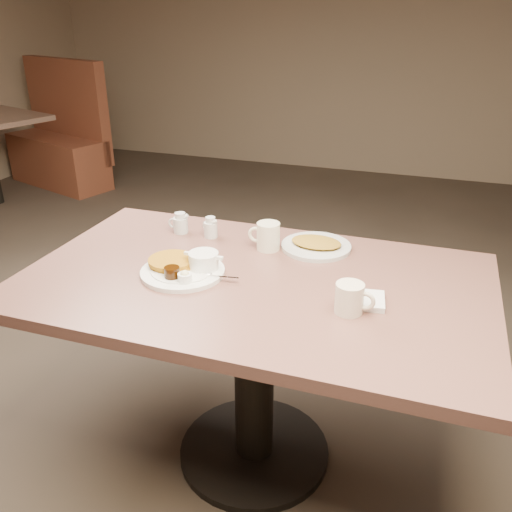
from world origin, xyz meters
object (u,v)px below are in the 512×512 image
(creamer_right, at_px, (211,228))
(coffee_mug_far, at_px, (267,236))
(hash_plate, at_px, (316,245))
(diner_table, at_px, (254,323))
(booth_back_left, at_px, (54,142))
(main_plate, at_px, (185,267))
(coffee_mug_near, at_px, (350,298))
(creamer_left, at_px, (180,223))

(creamer_right, bearing_deg, coffee_mug_far, -8.97)
(hash_plate, bearing_deg, diner_table, -114.64)
(diner_table, bearing_deg, booth_back_left, 137.50)
(main_plate, xyz_separation_m, coffee_mug_far, (0.20, 0.27, 0.03))
(diner_table, distance_m, booth_back_left, 3.86)
(coffee_mug_near, distance_m, coffee_mug_far, 0.50)
(coffee_mug_near, bearing_deg, coffee_mug_far, 135.98)
(creamer_right, bearing_deg, creamer_left, 178.22)
(creamer_right, bearing_deg, booth_back_left, 137.82)
(diner_table, xyz_separation_m, coffee_mug_far, (-0.03, 0.23, 0.22))
(main_plate, relative_size, creamer_right, 4.20)
(diner_table, relative_size, booth_back_left, 1.01)
(main_plate, bearing_deg, creamer_left, 118.51)
(creamer_right, bearing_deg, diner_table, -45.37)
(creamer_left, xyz_separation_m, booth_back_left, (-2.45, 2.33, -0.38))
(coffee_mug_near, distance_m, creamer_right, 0.71)
(hash_plate, relative_size, booth_back_left, 0.18)
(creamer_right, xyz_separation_m, hash_plate, (0.40, 0.02, -0.02))
(creamer_right, height_order, booth_back_left, booth_back_left)
(coffee_mug_far, bearing_deg, hash_plate, 20.57)
(main_plate, relative_size, creamer_left, 3.90)
(diner_table, xyz_separation_m, coffee_mug_near, (0.33, -0.11, 0.22))
(main_plate, distance_m, creamer_right, 0.31)
(booth_back_left, bearing_deg, creamer_right, -42.18)
(coffee_mug_near, distance_m, creamer_left, 0.82)
(creamer_left, height_order, booth_back_left, booth_back_left)
(coffee_mug_far, relative_size, creamer_right, 1.48)
(coffee_mug_near, relative_size, coffee_mug_far, 0.99)
(creamer_left, bearing_deg, creamer_right, -1.78)
(coffee_mug_far, xyz_separation_m, creamer_right, (-0.24, 0.04, -0.01))
(creamer_left, distance_m, hash_plate, 0.53)
(diner_table, bearing_deg, coffee_mug_far, 97.26)
(hash_plate, bearing_deg, creamer_left, -177.79)
(diner_table, relative_size, coffee_mug_far, 12.70)
(diner_table, xyz_separation_m, creamer_left, (-0.40, 0.28, 0.21))
(diner_table, height_order, hash_plate, hash_plate)
(diner_table, distance_m, coffee_mug_far, 0.32)
(booth_back_left, bearing_deg, coffee_mug_far, -40.13)
(hash_plate, height_order, booth_back_left, booth_back_left)
(coffee_mug_near, bearing_deg, booth_back_left, 139.41)
(coffee_mug_far, xyz_separation_m, creamer_left, (-0.37, 0.04, -0.01))
(diner_table, bearing_deg, creamer_right, 134.63)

